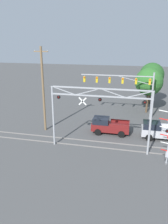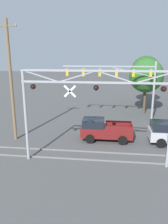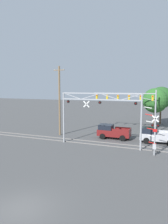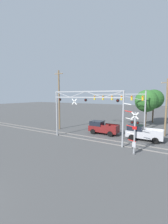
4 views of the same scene
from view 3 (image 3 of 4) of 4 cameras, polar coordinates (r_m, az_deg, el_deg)
The scene contains 11 objects.
ground_plane at distance 15.50m, azimuth -16.12°, elevation -23.15°, with size 200.00×200.00×0.00m, color #4C4C4C.
rail_track_near at distance 28.81m, azimuth 4.25°, elevation -8.59°, with size 80.00×0.08×0.10m, color gray.
rail_track_far at distance 30.14m, azimuth 5.10°, elevation -7.91°, with size 80.00×0.08×0.10m, color gray.
crossing_gantry at distance 27.67m, azimuth 4.13°, elevation 0.77°, with size 10.52×0.26×6.84m.
crossing_signal_mast at distance 25.27m, azimuth 17.83°, elevation -6.07°, with size 1.67×0.35×5.44m.
traffic_signal_span at distance 37.56m, azimuth 13.33°, elevation 2.61°, with size 10.70×0.39×7.08m.
pickup_truck_lead at distance 32.44m, azimuth 7.44°, elevation -5.11°, with size 4.72×2.20×2.04m.
pickup_truck_following at distance 31.26m, azimuth 18.49°, elevation -5.86°, with size 4.80×2.20×2.04m.
utility_pole_left at distance 34.16m, azimuth -6.43°, elevation 3.10°, with size 1.80×0.28×10.73m.
background_tree_beyond_span at distance 40.81m, azimuth 18.06°, elevation 2.85°, with size 4.41×4.41×7.34m.
background_tree_far_left_verge at distance 46.34m, azimuth 19.49°, elevation 3.54°, with size 4.38×4.38×7.60m.
Camera 3 is at (8.54, -10.42, 7.66)m, focal length 35.00 mm.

